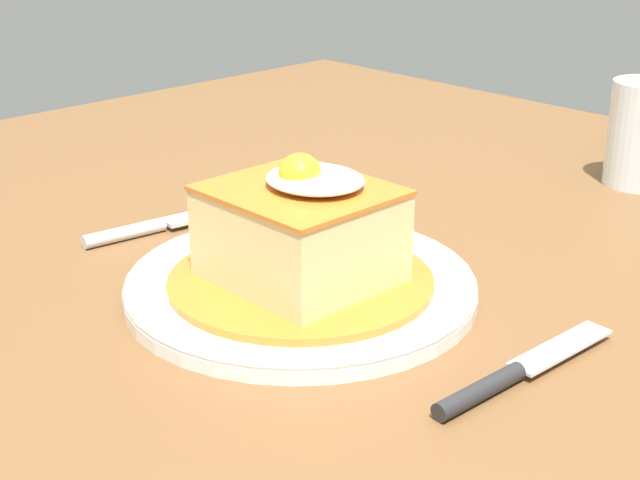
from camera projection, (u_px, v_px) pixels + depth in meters
dining_table at (454, 366)px, 0.78m from camera, size 1.40×1.06×0.72m
main_plate at (301, 285)px, 0.70m from camera, size 0.26×0.26×0.02m
sandwich_meal at (301, 238)px, 0.69m from camera, size 0.20×0.20×0.10m
fork at (146, 228)px, 0.82m from camera, size 0.03×0.14×0.01m
knife at (504, 378)px, 0.58m from camera, size 0.02×0.17×0.01m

